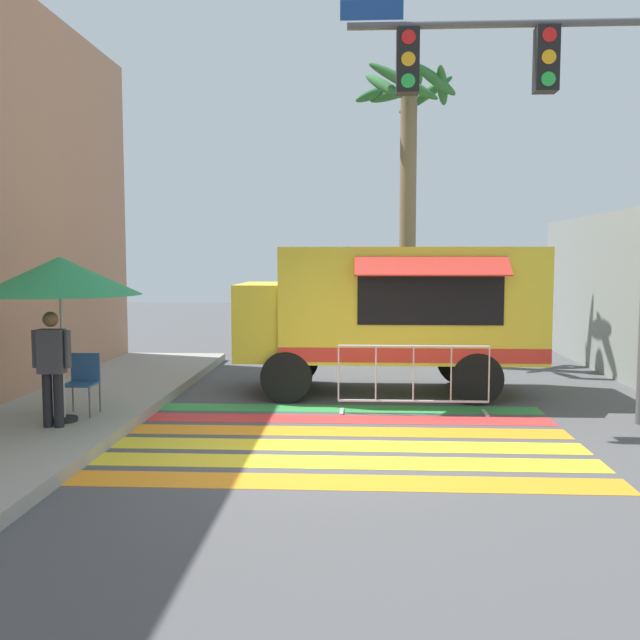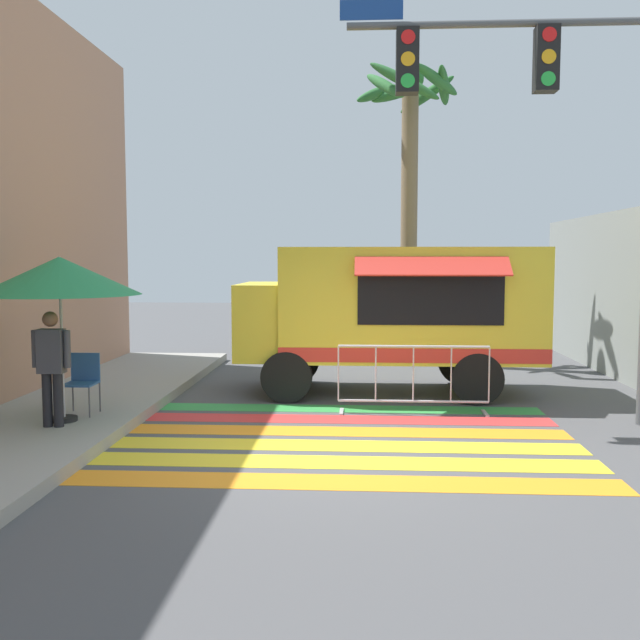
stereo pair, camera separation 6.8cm
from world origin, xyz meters
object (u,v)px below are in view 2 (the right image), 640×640
object	(u,v)px
vendor_person	(52,362)
palm_tree	(409,159)
barricade_front	(413,379)
patio_umbrella	(60,276)
food_truck	(387,308)
folding_chair	(83,377)
traffic_signal_pole	(550,117)

from	to	relation	value
vendor_person	palm_tree	xyz separation A→B (m)	(5.19, 7.27, 3.63)
barricade_front	patio_umbrella	bearing A→B (deg)	-162.79
patio_umbrella	palm_tree	bearing A→B (deg)	53.23
food_truck	folding_chair	size ratio (longest dim) A/B	6.06
traffic_signal_pole	patio_umbrella	bearing A→B (deg)	-171.83
food_truck	vendor_person	world-z (taller)	food_truck
food_truck	patio_umbrella	bearing A→B (deg)	-144.42
vendor_person	barricade_front	world-z (taller)	vendor_person
traffic_signal_pole	vendor_person	world-z (taller)	traffic_signal_pole
traffic_signal_pole	vendor_person	size ratio (longest dim) A/B	3.96
traffic_signal_pole	patio_umbrella	world-z (taller)	traffic_signal_pole
food_truck	traffic_signal_pole	world-z (taller)	traffic_signal_pole
vendor_person	palm_tree	world-z (taller)	palm_tree
vendor_person	patio_umbrella	bearing A→B (deg)	81.65
patio_umbrella	barricade_front	xyz separation A→B (m)	(4.94, 1.53, -1.64)
food_truck	barricade_front	world-z (taller)	food_truck
food_truck	palm_tree	size ratio (longest dim) A/B	0.78
vendor_person	barricade_front	size ratio (longest dim) A/B	0.66
folding_chair	patio_umbrella	bearing A→B (deg)	-102.13
patio_umbrella	traffic_signal_pole	bearing A→B (deg)	8.17
patio_umbrella	folding_chair	size ratio (longest dim) A/B	2.61
traffic_signal_pole	vendor_person	xyz separation A→B (m)	(-6.79, -1.30, -3.38)
traffic_signal_pole	palm_tree	world-z (taller)	palm_tree
food_truck	patio_umbrella	size ratio (longest dim) A/B	2.32
traffic_signal_pole	folding_chair	size ratio (longest dim) A/B	7.06
food_truck	traffic_signal_pole	xyz separation A→B (m)	(2.21, -2.30, 2.88)
food_truck	patio_umbrella	world-z (taller)	food_truck
traffic_signal_pole	palm_tree	xyz separation A→B (m)	(-1.60, 5.96, 0.25)
food_truck	folding_chair	distance (m)	5.35
patio_umbrella	barricade_front	distance (m)	5.42
patio_umbrella	folding_chair	xyz separation A→B (m)	(0.07, 0.53, -1.49)
patio_umbrella	vendor_person	bearing A→B (deg)	-91.02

